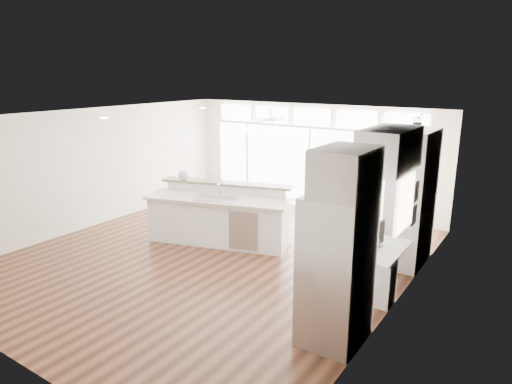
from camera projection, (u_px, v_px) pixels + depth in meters
The scene contains 23 objects.
floor at pixel (215, 256), 8.90m from camera, with size 7.00×8.00×0.02m, color #3D1F13.
ceiling at pixel (212, 116), 8.20m from camera, with size 7.00×8.00×0.02m, color white.
wall_back at pixel (311, 157), 11.76m from camera, with size 7.00×0.04×2.70m, color white.
wall_left at pixel (94, 168), 10.43m from camera, with size 0.04×8.00×2.70m, color white.
wall_right at pixel (400, 222), 6.67m from camera, with size 0.04×8.00×2.70m, color white.
glass_wall at pixel (310, 169), 11.79m from camera, with size 5.80×0.06×2.08m, color white.
transom_row at pixel (311, 117), 11.45m from camera, with size 5.90×0.06×0.40m, color white.
desk_window at pixel (405, 204), 6.88m from camera, with size 0.04×0.85×0.85m, color white.
ceiling_fan at pixel (271, 115), 10.78m from camera, with size 1.16×1.16×0.32m, color white.
recessed_lights at pixel (219, 116), 8.37m from camera, with size 3.40×3.00×0.02m, color white.
oven_cabinet at pixel (411, 198), 8.32m from camera, with size 0.64×1.20×2.50m, color white.
desk_nook at pixel (378, 270), 7.35m from camera, with size 0.72×1.30×0.76m, color white.
upper_cabinets at pixel (390, 149), 6.83m from camera, with size 0.64×1.30×0.64m, color white.
refrigerator at pixel (336, 270), 5.88m from camera, with size 0.76×0.90×2.00m, color #B4B3B8.
fridge_cabinet at pixel (346, 172), 5.52m from camera, with size 0.64×0.90×0.60m, color white.
framed_photos at pixel (415, 204), 7.41m from camera, with size 0.06×0.22×0.80m, color black.
kitchen_island at pixel (218, 215), 9.44m from camera, with size 3.01×1.13×1.19m, color white.
rug at pixel (329, 262), 8.61m from camera, with size 0.88×0.64×0.01m, color #352411.
office_chair at pixel (379, 248), 8.06m from camera, with size 0.47×0.43×0.91m, color black.
fishbowl at pixel (184, 175), 9.90m from camera, with size 0.23×0.23×0.23m, color silver.
monitor at pixel (376, 234), 7.25m from camera, with size 0.08×0.50×0.42m, color black.
keyboard at pixel (365, 244), 7.39m from camera, with size 0.13×0.34×0.02m, color silver.
potted_plant at pixel (418, 123), 7.97m from camera, with size 0.25×0.28×0.22m, color #265927.
Camera 1 is at (5.27, -6.44, 3.48)m, focal length 32.00 mm.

